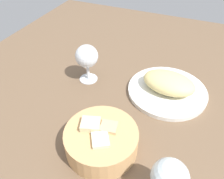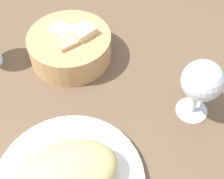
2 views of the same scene
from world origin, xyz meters
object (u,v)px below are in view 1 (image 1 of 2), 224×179
wine_glass_far (169,179)px  bread_basket (101,140)px  wine_glass_near (87,58)px  plate (167,91)px

wine_glass_far → bread_basket: bearing=-20.0°
wine_glass_near → wine_glass_far: bearing=137.9°
bread_basket → wine_glass_near: 28.59cm
plate → bread_basket: bread_basket is taller
plate → wine_glass_far: size_ratio=2.04×
bread_basket → wine_glass_far: (-16.80, 6.10, 4.74)cm
plate → wine_glass_far: wine_glass_far is taller
bread_basket → wine_glass_near: (15.72, -23.26, 5.42)cm
wine_glass_near → wine_glass_far: wine_glass_near is taller
wine_glass_near → wine_glass_far: size_ratio=1.07×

